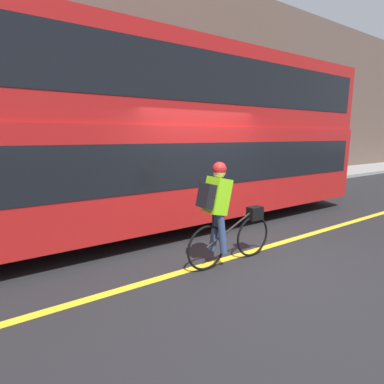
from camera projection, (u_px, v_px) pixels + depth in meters
The scene contains 7 objects.
ground_plane at pixel (246, 260), 4.94m from camera, with size 80.00×80.00×0.00m, color #232326.
road_center_line at pixel (237, 256), 5.13m from camera, with size 50.00×0.14×0.01m, color yellow.
sidewalk_curb at pixel (121, 198), 9.57m from camera, with size 60.00×2.57×0.15m.
building_facade at pixel (100, 74), 10.00m from camera, with size 60.00×0.30×8.13m.
bus at pixel (156, 131), 6.42m from camera, with size 10.81×2.61×3.83m.
cyclist_on_bike at pixel (223, 211), 4.61m from camera, with size 1.68×0.32×1.65m.
trash_bin at pixel (180, 178), 10.56m from camera, with size 0.58×0.58×0.81m.
Camera 1 is at (-3.34, -3.36, 2.02)m, focal length 28.00 mm.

